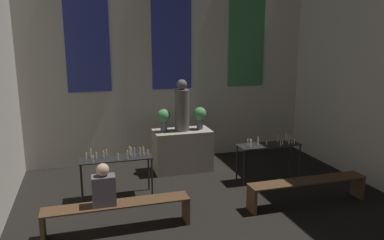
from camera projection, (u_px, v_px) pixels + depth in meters
wall_back at (171, 46)px, 9.19m from camera, size 7.32×0.16×5.67m
altar at (182, 150)px, 8.76m from camera, size 1.32×0.70×0.96m
statue at (182, 108)px, 8.54m from camera, size 0.33×0.33×1.18m
flower_vase_left at (164, 118)px, 8.47m from camera, size 0.30×0.30×0.52m
flower_vase_right at (200, 115)px, 8.71m from camera, size 0.30×0.30×0.52m
candle_rack_left at (116, 163)px, 7.18m from camera, size 1.37×0.44×1.00m
candle_rack_right at (269, 149)px, 8.09m from camera, size 1.37×0.44×1.01m
pew_back_left at (118, 210)px, 5.98m from camera, size 2.32×0.36×0.48m
pew_back_right at (307, 186)px, 6.95m from camera, size 2.32×0.36×0.48m
person_seated at (104, 187)px, 5.83m from camera, size 0.36×0.24×0.68m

